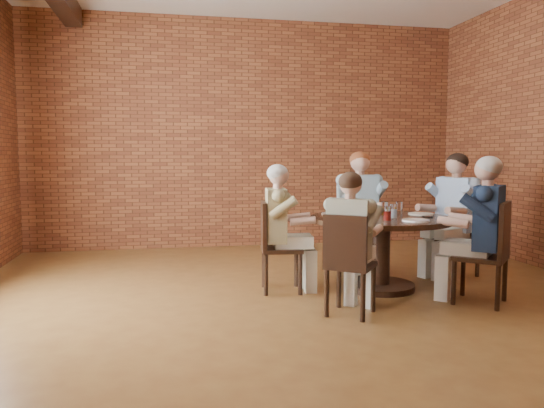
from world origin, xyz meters
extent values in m
plane|color=brown|center=(0.00, 0.00, 0.00)|extent=(7.00, 7.00, 0.00)
plane|color=brown|center=(0.00, 3.50, 1.70)|extent=(7.00, 0.00, 7.00)
cylinder|color=black|center=(0.90, 0.58, 0.03)|extent=(0.71, 0.71, 0.06)
cylinder|color=black|center=(0.90, 0.58, 0.35)|extent=(0.20, 0.20, 0.64)
cylinder|color=#402417|center=(0.90, 0.58, 0.72)|extent=(1.43, 1.43, 0.05)
cube|color=black|center=(1.95, 1.00, 0.43)|extent=(0.59, 0.59, 0.04)
cube|color=black|center=(2.15, 1.07, 0.71)|extent=(0.20, 0.44, 0.52)
cylinder|color=black|center=(1.70, 1.11, 0.21)|extent=(0.04, 0.04, 0.41)
cylinder|color=black|center=(1.84, 0.74, 0.21)|extent=(0.04, 0.04, 0.41)
cylinder|color=black|center=(2.07, 1.25, 0.21)|extent=(0.04, 0.04, 0.41)
cylinder|color=black|center=(2.21, 0.88, 0.21)|extent=(0.04, 0.04, 0.41)
cube|color=black|center=(1.06, 1.59, 0.43)|extent=(0.53, 0.53, 0.04)
cube|color=black|center=(1.10, 1.80, 0.72)|extent=(0.47, 0.11, 0.53)
cylinder|color=black|center=(0.83, 1.42, 0.21)|extent=(0.04, 0.04, 0.41)
cylinder|color=black|center=(1.23, 1.36, 0.21)|extent=(0.04, 0.04, 0.41)
cylinder|color=black|center=(0.89, 1.82, 0.21)|extent=(0.04, 0.04, 0.41)
cylinder|color=black|center=(1.29, 1.76, 0.21)|extent=(0.04, 0.04, 0.41)
cube|color=black|center=(-0.11, 0.70, 0.43)|extent=(0.45, 0.45, 0.04)
cube|color=black|center=(-0.28, 0.72, 0.68)|extent=(0.09, 0.40, 0.46)
cylinder|color=black|center=(0.04, 0.51, 0.21)|extent=(0.04, 0.04, 0.41)
cylinder|color=black|center=(0.08, 0.85, 0.21)|extent=(0.04, 0.04, 0.41)
cylinder|color=black|center=(-0.30, 0.55, 0.21)|extent=(0.04, 0.04, 0.41)
cylinder|color=black|center=(-0.25, 0.89, 0.21)|extent=(0.04, 0.04, 0.41)
cube|color=black|center=(0.30, -0.20, 0.43)|extent=(0.53, 0.53, 0.04)
cube|color=black|center=(0.20, -0.33, 0.66)|extent=(0.32, 0.26, 0.43)
cylinder|color=black|center=(0.53, -0.17, 0.21)|extent=(0.04, 0.04, 0.41)
cylinder|color=black|center=(0.27, 0.02, 0.21)|extent=(0.04, 0.04, 0.41)
cylinder|color=black|center=(0.33, -0.42, 0.21)|extent=(0.04, 0.04, 0.41)
cylinder|color=black|center=(0.08, -0.23, 0.21)|extent=(0.04, 0.04, 0.41)
cube|color=black|center=(1.61, -0.09, 0.43)|extent=(0.62, 0.62, 0.04)
cube|color=black|center=(1.75, -0.23, 0.70)|extent=(0.33, 0.35, 0.50)
cylinder|color=black|center=(1.60, 0.18, 0.21)|extent=(0.04, 0.04, 0.41)
cylinder|color=black|center=(1.34, -0.10, 0.21)|extent=(0.04, 0.04, 0.41)
cylinder|color=black|center=(1.88, -0.09, 0.21)|extent=(0.04, 0.04, 0.41)
cylinder|color=black|center=(1.61, -0.36, 0.21)|extent=(0.04, 0.04, 0.41)
cylinder|color=white|center=(1.39, 0.67, 0.76)|extent=(0.26, 0.26, 0.01)
cylinder|color=white|center=(0.74, 1.02, 0.76)|extent=(0.26, 0.26, 0.01)
cylinder|color=white|center=(0.48, 0.84, 0.76)|extent=(0.26, 0.26, 0.01)
cylinder|color=white|center=(1.08, 0.16, 0.76)|extent=(0.26, 0.26, 0.01)
cylinder|color=white|center=(1.15, 0.67, 0.82)|extent=(0.07, 0.07, 0.14)
cylinder|color=white|center=(1.00, 0.71, 0.82)|extent=(0.07, 0.07, 0.14)
cylinder|color=white|center=(0.71, 0.89, 0.82)|extent=(0.07, 0.07, 0.14)
cylinder|color=white|center=(0.78, 0.65, 0.82)|extent=(0.07, 0.07, 0.14)
cylinder|color=white|center=(0.69, 0.42, 0.82)|extent=(0.07, 0.07, 0.14)
cylinder|color=white|center=(0.83, 0.25, 0.82)|extent=(0.07, 0.07, 0.14)
cylinder|color=white|center=(0.98, 0.44, 0.82)|extent=(0.07, 0.07, 0.14)
cube|color=black|center=(1.34, 0.44, 0.75)|extent=(0.09, 0.15, 0.01)
camera|label=1|loc=(-1.24, -4.46, 1.36)|focal=35.00mm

